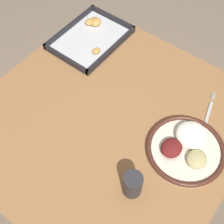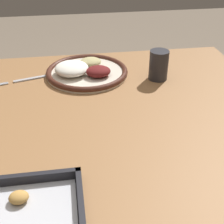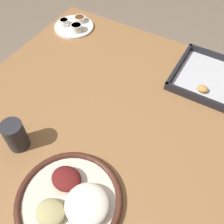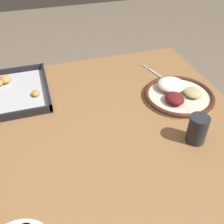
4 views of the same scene
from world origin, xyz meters
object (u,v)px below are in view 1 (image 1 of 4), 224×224
object	(u,v)px
dinner_plate	(186,147)
fork	(208,114)
baking_tray	(91,37)
drinking_cup	(133,184)

from	to	relation	value
dinner_plate	fork	world-z (taller)	dinner_plate
dinner_plate	fork	bearing A→B (deg)	2.04
baking_tray	drinking_cup	bearing A→B (deg)	-129.80
fork	baking_tray	bearing A→B (deg)	70.67
dinner_plate	drinking_cup	world-z (taller)	drinking_cup
dinner_plate	baking_tray	distance (m)	0.70
fork	drinking_cup	xyz separation A→B (m)	(-0.44, 0.06, 0.05)
fork	drinking_cup	bearing A→B (deg)	156.96
fork	drinking_cup	size ratio (longest dim) A/B	1.93
baking_tray	fork	bearing A→B (deg)	-94.16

